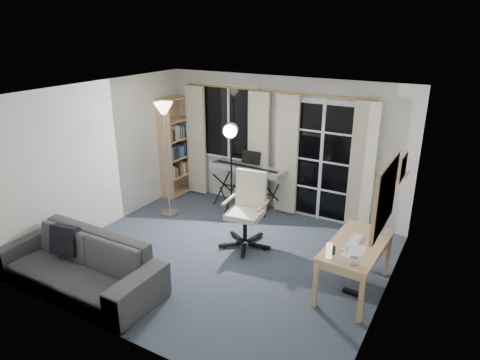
% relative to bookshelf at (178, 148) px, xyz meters
% --- Properties ---
extents(floor, '(4.50, 4.00, 0.02)m').
position_rel_bookshelf_xyz_m(floor, '(2.12, -1.77, -0.93)').
color(floor, '#36404E').
rests_on(floor, ground).
extents(window, '(1.20, 0.08, 1.40)m').
position_rel_bookshelf_xyz_m(window, '(1.07, 0.21, 0.58)').
color(window, white).
rests_on(window, floor).
extents(french_door, '(1.32, 0.09, 2.11)m').
position_rel_bookshelf_xyz_m(french_door, '(2.87, 0.21, 0.11)').
color(french_door, white).
rests_on(french_door, floor).
extents(curtains, '(3.60, 0.07, 2.13)m').
position_rel_bookshelf_xyz_m(curtains, '(1.99, 0.11, 0.18)').
color(curtains, gold).
rests_on(curtains, floor).
extents(bookshelf, '(0.32, 0.90, 1.94)m').
position_rel_bookshelf_xyz_m(bookshelf, '(0.00, 0.00, 0.00)').
color(bookshelf, tan).
rests_on(bookshelf, floor).
extents(torchiere_lamp, '(0.40, 0.40, 2.00)m').
position_rel_bookshelf_xyz_m(torchiere_lamp, '(0.51, -0.96, 0.69)').
color(torchiere_lamp, '#B2B2B7').
rests_on(torchiere_lamp, floor).
extents(keyboard_piano, '(1.40, 0.72, 1.01)m').
position_rel_bookshelf_xyz_m(keyboard_piano, '(1.61, -0.07, -0.16)').
color(keyboard_piano, black).
rests_on(keyboard_piano, floor).
extents(studio_light, '(0.40, 0.41, 1.76)m').
position_rel_bookshelf_xyz_m(studio_light, '(1.62, -0.67, 0.49)').
color(studio_light, black).
rests_on(studio_light, floor).
extents(office_chair, '(0.78, 0.79, 1.15)m').
position_rel_bookshelf_xyz_m(office_chair, '(2.24, -1.19, -0.24)').
color(office_chair, black).
rests_on(office_chair, floor).
extents(desk, '(0.68, 1.27, 0.67)m').
position_rel_bookshelf_xyz_m(desk, '(4.00, -1.63, -0.33)').
color(desk, tan).
rests_on(desk, floor).
extents(monitor, '(0.17, 0.48, 0.42)m').
position_rel_bookshelf_xyz_m(monitor, '(4.20, -1.18, 0.00)').
color(monitor, silver).
rests_on(monitor, desk).
extents(desk_clutter, '(0.41, 0.75, 0.84)m').
position_rel_bookshelf_xyz_m(desk_clutter, '(3.94, -1.84, -0.40)').
color(desk_clutter, white).
rests_on(desk_clutter, desk).
extents(mug, '(0.11, 0.09, 0.11)m').
position_rel_bookshelf_xyz_m(mug, '(4.10, -2.13, -0.20)').
color(mug, silver).
rests_on(mug, desk).
extents(wall_mirror, '(0.04, 0.94, 0.74)m').
position_rel_bookshelf_xyz_m(wall_mirror, '(4.35, -2.12, 0.63)').
color(wall_mirror, tan).
rests_on(wall_mirror, floor).
extents(framed_print, '(0.03, 0.42, 0.32)m').
position_rel_bookshelf_xyz_m(framed_print, '(4.35, -1.22, 0.68)').
color(framed_print, tan).
rests_on(framed_print, floor).
extents(wall_shelf, '(0.16, 0.30, 0.18)m').
position_rel_bookshelf_xyz_m(wall_shelf, '(4.28, -0.72, 0.49)').
color(wall_shelf, tan).
rests_on(wall_shelf, floor).
extents(sofa, '(2.31, 0.68, 0.90)m').
position_rel_bookshelf_xyz_m(sofa, '(0.91, -3.32, -0.47)').
color(sofa, '#333335').
rests_on(sofa, floor).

